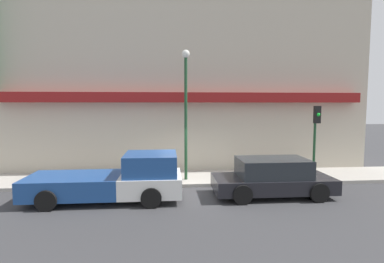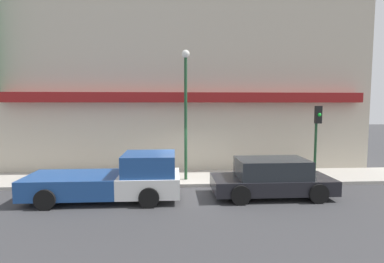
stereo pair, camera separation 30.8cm
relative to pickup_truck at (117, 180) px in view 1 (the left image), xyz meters
name	(u,v)px [view 1 (the left image)]	position (x,y,z in m)	size (l,w,h in m)	color
ground_plane	(190,188)	(2.91, 1.41, -0.78)	(80.00, 80.00, 0.00)	#38383A
sidewalk	(188,178)	(2.91, 2.83, -0.70)	(36.00, 2.84, 0.15)	#ADA89E
building	(184,70)	(2.89, 5.73, 4.79)	(19.80, 3.80, 11.15)	#BCB29E
pickup_truck	(117,180)	(0.00, 0.00, 0.00)	(5.68, 2.32, 1.75)	white
parked_car	(272,178)	(6.05, 0.00, -0.05)	(4.64, 2.12, 1.49)	black
fire_hydrant	(258,173)	(6.08, 1.95, -0.32)	(0.20, 0.20, 0.61)	red
street_lamp	(186,100)	(2.77, 2.28, 3.02)	(0.36, 0.36, 5.89)	#1E4728
traffic_light	(316,128)	(8.83, 2.07, 1.72)	(0.28, 0.42, 3.39)	#1E4728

